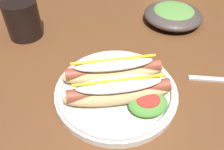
{
  "coord_description": "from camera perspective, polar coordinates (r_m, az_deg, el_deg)",
  "views": [
    {
      "loc": [
        -0.18,
        -0.46,
        1.12
      ],
      "look_at": [
        -0.07,
        -0.1,
        0.77
      ],
      "focal_mm": 38.82,
      "sensor_mm": 36.0,
      "label": 1
    }
  ],
  "objects": [
    {
      "name": "dining_table",
      "position": [
        0.69,
        3.19,
        -1.36
      ],
      "size": [
        1.21,
        0.9,
        0.74
      ],
      "color": "brown",
      "rests_on": "ground_plane"
    },
    {
      "name": "soda_cup",
      "position": [
        0.7,
        -20.3,
        12.27
      ],
      "size": [
        0.09,
        0.09,
        0.1
      ],
      "primitive_type": "cylinder",
      "color": "black",
      "rests_on": "dining_table"
    },
    {
      "name": "hot_dog_plate",
      "position": [
        0.5,
        1.29,
        -2.75
      ],
      "size": [
        0.26,
        0.26,
        0.08
      ],
      "color": "silver",
      "rests_on": "dining_table"
    },
    {
      "name": "fork",
      "position": [
        0.6,
        24.21,
        -1.02
      ],
      "size": [
        0.12,
        0.06,
        0.0
      ],
      "rotation": [
        0.0,
        0.0,
        -0.39
      ],
      "color": "silver",
      "rests_on": "dining_table"
    },
    {
      "name": "side_bowl",
      "position": [
        0.76,
        14.24,
        13.69
      ],
      "size": [
        0.17,
        0.17,
        0.05
      ],
      "color": "#423833",
      "rests_on": "dining_table"
    }
  ]
}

